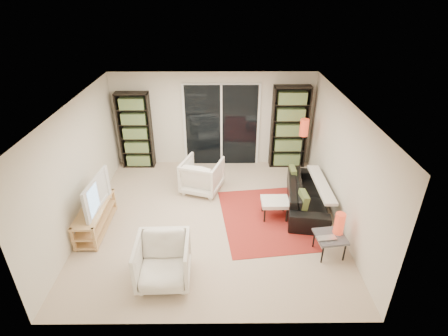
{
  "coord_description": "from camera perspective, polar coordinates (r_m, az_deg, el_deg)",
  "views": [
    {
      "loc": [
        0.2,
        -5.82,
        4.29
      ],
      "look_at": [
        0.25,
        0.3,
        1.0
      ],
      "focal_mm": 28.0,
      "sensor_mm": 36.0,
      "label": 1
    }
  ],
  "objects": [
    {
      "name": "wall_back",
      "position": [
        8.87,
        -1.74,
        7.88
      ],
      "size": [
        5.0,
        0.02,
        2.4
      ],
      "primitive_type": "cube",
      "color": "silver",
      "rests_on": "ground"
    },
    {
      "name": "armchair_back",
      "position": [
        7.95,
        -3.61,
        -1.21
      ],
      "size": [
        1.05,
        1.07,
        0.77
      ],
      "primitive_type": "imported",
      "rotation": [
        0.0,
        0.0,
        2.82
      ],
      "color": "white",
      "rests_on": "floor"
    },
    {
      "name": "wall_front",
      "position": [
        4.54,
        -2.99,
        -14.69
      ],
      "size": [
        5.0,
        0.02,
        2.4
      ],
      "primitive_type": "cube",
      "color": "silver",
      "rests_on": "ground"
    },
    {
      "name": "bookshelf_right",
      "position": [
        8.93,
        10.62,
        6.51
      ],
      "size": [
        0.9,
        0.3,
        2.1
      ],
      "color": "black",
      "rests_on": "ground"
    },
    {
      "name": "ceiling",
      "position": [
        6.12,
        -2.36,
        10.26
      ],
      "size": [
        5.0,
        5.0,
        0.02
      ],
      "primitive_type": "cube",
      "color": "white",
      "rests_on": "wall_back"
    },
    {
      "name": "sofa",
      "position": [
        7.61,
        13.39,
        -4.28
      ],
      "size": [
        1.09,
        2.11,
        0.59
      ],
      "primitive_type": "imported",
      "rotation": [
        0.0,
        0.0,
        1.41
      ],
      "color": "black",
      "rests_on": "floor"
    },
    {
      "name": "armchair_front",
      "position": [
        5.77,
        -9.91,
        -14.78
      ],
      "size": [
        0.86,
        0.88,
        0.78
      ],
      "primitive_type": "imported",
      "rotation": [
        0.0,
        0.0,
        0.03
      ],
      "color": "white",
      "rests_on": "floor"
    },
    {
      "name": "sliding_door",
      "position": [
        8.89,
        -0.43,
        6.9
      ],
      "size": [
        1.92,
        0.08,
        2.16
      ],
      "color": "white",
      "rests_on": "ground"
    },
    {
      "name": "tv",
      "position": [
        6.93,
        -20.86,
        -3.9
      ],
      "size": [
        0.23,
        1.1,
        0.63
      ],
      "primitive_type": "imported",
      "rotation": [
        0.0,
        0.0,
        1.49
      ],
      "color": "black",
      "rests_on": "tv_stand"
    },
    {
      "name": "bookshelf_left",
      "position": [
        9.06,
        -14.23,
        5.91
      ],
      "size": [
        0.8,
        0.3,
        1.95
      ],
      "color": "black",
      "rests_on": "ground"
    },
    {
      "name": "wall_right",
      "position": [
        6.97,
        18.84,
        0.35
      ],
      "size": [
        0.02,
        5.0,
        2.4
      ],
      "primitive_type": "cube",
      "color": "silver",
      "rests_on": "ground"
    },
    {
      "name": "ottoman",
      "position": [
        7.14,
        8.33,
        -5.61
      ],
      "size": [
        0.55,
        0.45,
        0.4
      ],
      "color": "white",
      "rests_on": "floor"
    },
    {
      "name": "floor",
      "position": [
        7.23,
        -1.98,
        -8.14
      ],
      "size": [
        5.0,
        5.0,
        0.0
      ],
      "primitive_type": "plane",
      "color": "beige",
      "rests_on": "ground"
    },
    {
      "name": "wall_left",
      "position": [
        7.12,
        -22.7,
        0.2
      ],
      "size": [
        0.02,
        5.0,
        2.4
      ],
      "primitive_type": "cube",
      "color": "silver",
      "rests_on": "ground"
    },
    {
      "name": "rug",
      "position": [
        7.25,
        6.56,
        -8.19
      ],
      "size": [
        1.9,
        2.41,
        0.01
      ],
      "primitive_type": "cube",
      "rotation": [
        0.0,
        0.0,
        0.12
      ],
      "color": "#A52820",
      "rests_on": "floor"
    },
    {
      "name": "table_lamp",
      "position": [
        6.41,
        18.33,
        -8.58
      ],
      "size": [
        0.18,
        0.18,
        0.4
      ],
      "primitive_type": "cylinder",
      "color": "red",
      "rests_on": "side_table"
    },
    {
      "name": "side_table",
      "position": [
        6.44,
        16.95,
        -10.83
      ],
      "size": [
        0.56,
        0.56,
        0.4
      ],
      "color": "#4D4D52",
      "rests_on": "floor"
    },
    {
      "name": "tv_stand",
      "position": [
        7.23,
        -20.27,
        -7.6
      ],
      "size": [
        0.44,
        1.36,
        0.5
      ],
      "color": "tan",
      "rests_on": "floor"
    },
    {
      "name": "floor_lamp",
      "position": [
        8.42,
        12.86,
        5.57
      ],
      "size": [
        0.22,
        0.22,
        1.48
      ],
      "color": "black",
      "rests_on": "floor"
    },
    {
      "name": "laptop",
      "position": [
        6.29,
        16.55,
        -11.18
      ],
      "size": [
        0.36,
        0.26,
        0.03
      ],
      "primitive_type": "imported",
      "rotation": [
        0.0,
        0.0,
        0.13
      ],
      "color": "silver",
      "rests_on": "side_table"
    }
  ]
}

